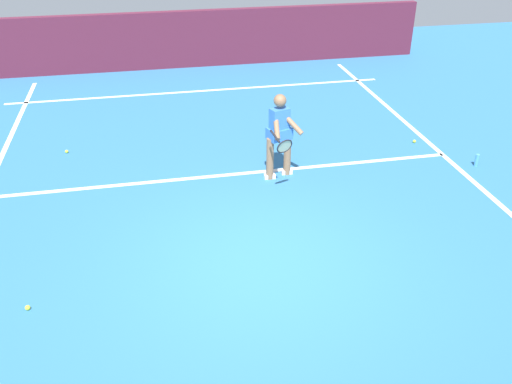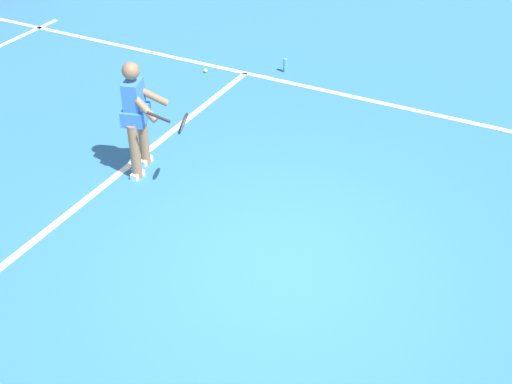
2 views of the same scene
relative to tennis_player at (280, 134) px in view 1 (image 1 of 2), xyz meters
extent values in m
plane|color=teal|center=(0.86, 2.45, -0.85)|extent=(25.64, 25.64, 0.00)
cube|color=#561E33|center=(0.86, -7.12, -0.07)|extent=(13.45, 0.24, 1.56)
cube|color=white|center=(0.86, -4.92, -0.84)|extent=(9.45, 0.10, 0.01)
cube|color=white|center=(0.86, -0.25, -0.84)|extent=(8.45, 0.10, 0.01)
cylinder|color=#8C6647|center=(-0.17, -0.08, -0.46)|extent=(0.13, 0.13, 0.78)
cylinder|color=#8C6647|center=(0.17, 0.02, -0.46)|extent=(0.13, 0.13, 0.78)
cube|color=white|center=(-0.17, -0.08, -0.81)|extent=(0.20, 0.10, 0.08)
cube|color=white|center=(0.17, 0.02, -0.81)|extent=(0.20, 0.10, 0.08)
cube|color=#3875D6|center=(0.00, -0.03, 0.19)|extent=(0.37, 0.29, 0.52)
cube|color=#3875D6|center=(0.00, -0.03, -0.01)|extent=(0.47, 0.39, 0.20)
sphere|color=#8C6647|center=(0.00, -0.03, 0.59)|extent=(0.22, 0.22, 0.22)
cylinder|color=#8C6647|center=(-0.19, 0.07, 0.21)|extent=(0.39, 0.41, 0.37)
cylinder|color=#8C6647|center=(0.10, 0.16, 0.21)|extent=(0.15, 0.49, 0.37)
cylinder|color=black|center=(0.20, 0.47, 0.17)|extent=(0.12, 0.29, 0.14)
torus|color=black|center=(0.11, 0.76, 0.11)|extent=(0.31, 0.20, 0.28)
cylinder|color=beige|center=(0.11, 0.76, 0.11)|extent=(0.26, 0.16, 0.23)
sphere|color=#D1E533|center=(3.86, -1.80, -0.81)|extent=(0.07, 0.07, 0.07)
sphere|color=#D1E533|center=(-3.07, -0.88, -0.81)|extent=(0.07, 0.07, 0.07)
sphere|color=#D1E533|center=(3.91, 2.81, -0.81)|extent=(0.07, 0.07, 0.07)
cylinder|color=#4C9EE5|center=(-3.73, 0.33, -0.73)|extent=(0.07, 0.07, 0.24)
camera|label=1|loc=(2.16, 8.51, 3.82)|focal=38.48mm
camera|label=2|loc=(5.94, 4.77, 3.97)|focal=46.50mm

